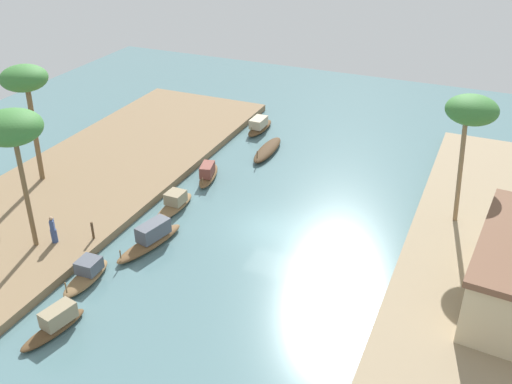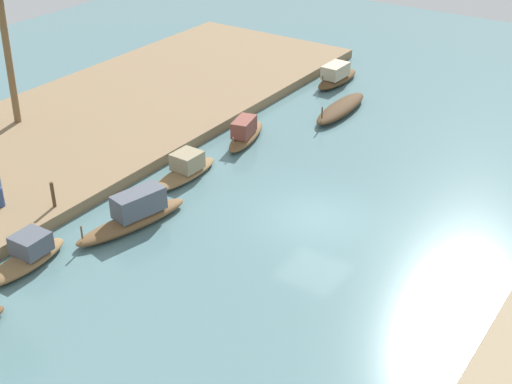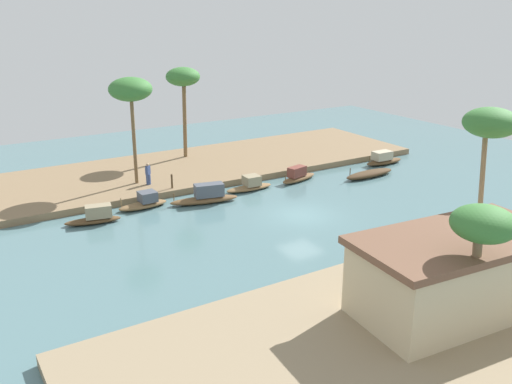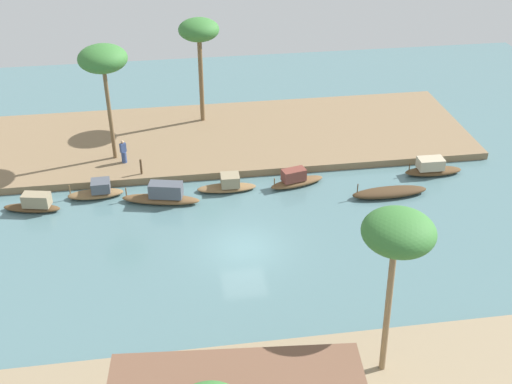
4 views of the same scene
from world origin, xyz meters
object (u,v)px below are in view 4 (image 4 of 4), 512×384
mooring_post (141,167)px  sampan_with_red_awning (34,204)px  sampan_open_hull (228,185)px  person_on_near_bank (124,153)px  sampan_foreground (97,191)px  palm_tree_left_far (103,60)px  sampan_upstream_small (432,168)px  sampan_near_left_bank (390,192)px  sampan_midstream (163,196)px  sampan_downstream_large (296,180)px  palm_tree_left_near (199,32)px  palm_tree_right_tall (398,235)px

mooring_post → sampan_with_red_awning: bearing=23.1°
sampan_open_hull → person_on_near_bank: size_ratio=2.33×
sampan_foreground → palm_tree_left_far: size_ratio=0.44×
sampan_open_hull → person_on_near_bank: (6.53, -3.81, 0.82)m
sampan_upstream_small → sampan_near_left_bank: bearing=32.4°
sampan_near_left_bank → sampan_midstream: 14.09m
sampan_downstream_large → palm_tree_left_near: size_ratio=0.48×
sampan_midstream → palm_tree_right_tall: size_ratio=0.64×
sampan_with_red_awning → mooring_post: size_ratio=3.42×
mooring_post → sampan_midstream: bearing=113.4°
sampan_midstream → mooring_post: size_ratio=4.73×
sampan_downstream_large → sampan_open_hull: sampan_downstream_large is taller
mooring_post → palm_tree_left_far: bearing=-54.3°
sampan_with_red_awning → sampan_foreground: (-3.65, -1.09, -0.07)m
sampan_midstream → sampan_foreground: bearing=-5.4°
sampan_upstream_small → palm_tree_left_far: 22.33m
sampan_open_hull → sampan_upstream_small: (-13.57, -0.05, 0.07)m
palm_tree_left_near → palm_tree_right_tall: palm_tree_left_near is taller
person_on_near_bank → palm_tree_left_far: bearing=96.1°
sampan_near_left_bank → person_on_near_bank: person_on_near_bank is taller
sampan_open_hull → palm_tree_right_tall: palm_tree_right_tall is taller
sampan_with_red_awning → sampan_near_left_bank: sampan_with_red_awning is taller
person_on_near_bank → palm_tree_left_near: (-5.70, -5.82, 6.10)m
sampan_open_hull → palm_tree_right_tall: bearing=107.9°
sampan_with_red_awning → sampan_upstream_small: sampan_upstream_small is taller
palm_tree_left_near → palm_tree_right_tall: bearing=102.3°
sampan_with_red_awning → palm_tree_left_near: 16.53m
sampan_downstream_large → palm_tree_left_far: 14.24m
sampan_open_hull → mooring_post: (5.40, -2.06, 0.63)m
sampan_near_left_bank → person_on_near_bank: 17.53m
sampan_with_red_awning → palm_tree_left_near: palm_tree_left_near is taller
mooring_post → palm_tree_left_far: size_ratio=0.13×
sampan_foreground → person_on_near_bank: 3.84m
sampan_near_left_bank → mooring_post: 15.90m
mooring_post → sampan_open_hull: bearing=159.1°
sampan_with_red_awning → sampan_near_left_bank: bearing=-172.3°
mooring_post → palm_tree_left_far: palm_tree_left_far is taller
sampan_with_red_awning → sampan_midstream: sampan_midstream is taller
sampan_open_hull → palm_tree_right_tall: 18.17m
sampan_upstream_small → palm_tree_left_far: bearing=-11.2°
sampan_downstream_large → person_on_near_bank: size_ratio=2.31×
sampan_downstream_large → mooring_post: size_ratio=3.60×
sampan_foreground → palm_tree_left_far: bearing=-105.1°
sampan_upstream_small → palm_tree_left_far: palm_tree_left_far is taller
person_on_near_bank → palm_tree_left_far: 6.27m
sampan_open_hull → palm_tree_left_near: 11.88m
sampan_with_red_awning → person_on_near_bank: person_on_near_bank is taller
sampan_with_red_awning → sampan_near_left_bank: size_ratio=0.73×
sampan_foreground → palm_tree_left_far: 8.18m
sampan_foreground → sampan_near_left_bank: bearing=170.0°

